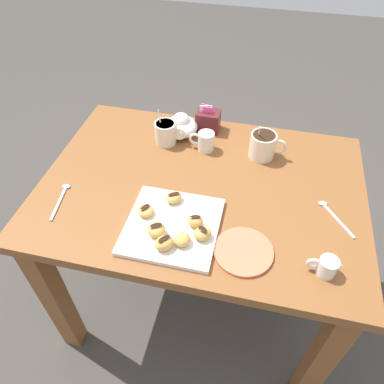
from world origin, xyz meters
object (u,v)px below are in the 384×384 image
Objects in this scene: coffee_mug_cream_right at (263,145)px; cream_pitcher_white at (206,140)px; beignet_4 at (174,198)px; beignet_5 at (156,230)px; sugar_caddy at (208,120)px; beignet_3 at (145,211)px; beignet_6 at (183,240)px; beignet_2 at (164,243)px; beignet_0 at (195,221)px; ice_cream_bowl at (181,126)px; dining_table at (201,211)px; chocolate_sauce_pitcher at (327,266)px; beignet_1 at (203,233)px; pastry_plate_square at (172,226)px; saucer_coral_left at (243,251)px; coffee_mug_cream_left at (166,132)px.

coffee_mug_cream_right is 1.36× the size of cream_pitcher_white.
beignet_4 is (-0.04, -0.30, -0.01)m from cream_pitcher_white.
beignet_5 is (-0.06, -0.44, -0.01)m from cream_pitcher_white.
cream_pitcher_white is 0.30m from beignet_4.
sugar_caddy is 2.04× the size of beignet_3.
beignet_5 is 0.09m from beignet_6.
coffee_mug_cream_right reaches higher than beignet_2.
beignet_0 is 0.12m from beignet_4.
ice_cream_bowl is 2.44× the size of beignet_3.
chocolate_sauce_pitcher is at bearing -33.20° from dining_table.
beignet_4 is (-0.12, 0.12, -0.00)m from beignet_1.
beignet_6 is at bearing -10.99° from beignet_5.
pastry_plate_square is 0.08m from beignet_6.
beignet_5 is 1.09× the size of beignet_6.
dining_table is 0.50m from chocolate_sauce_pitcher.
dining_table is 23.61× the size of beignet_0.
pastry_plate_square is 0.22m from saucer_coral_left.
saucer_coral_left is 3.20× the size of beignet_5.
beignet_5 reaches higher than beignet_1.
ice_cream_bowl is 0.54m from beignet_6.
beignet_4 is (-0.09, 0.08, -0.00)m from beignet_0.
coffee_mug_cream_left is 0.49m from beignet_1.
beignet_5 is at bearing 169.01° from beignet_6.
coffee_mug_cream_left is 2.51× the size of beignet_3.
saucer_coral_left is at bearing 176.06° from chocolate_sauce_pitcher.
beignet_2 is 1.04× the size of beignet_5.
sugar_caddy reaches higher than beignet_2.
beignet_2 is at bearing -92.36° from cream_pitcher_white.
beignet_4 is at bearing 45.70° from beignet_3.
sugar_caddy reaches higher than dining_table.
ice_cream_bowl is 2.58× the size of beignet_6.
beignet_0 is at bearing 76.27° from beignet_6.
coffee_mug_cream_left is at bearing 96.32° from beignet_3.
beignet_0 is (-0.38, 0.07, 0.00)m from chocolate_sauce_pitcher.
saucer_coral_left is at bearing -54.57° from dining_table.
beignet_5 is at bearing 131.20° from beignet_2.
dining_table is at bearing 71.71° from beignet_5.
beignet_1 is 0.17m from beignet_4.
coffee_mug_cream_left is 2.66× the size of beignet_6.
beignet_1 is (-0.13, -0.43, -0.02)m from coffee_mug_cream_right.
chocolate_sauce_pitcher reaches higher than saucer_coral_left.
coffee_mug_cream_right reaches higher than beignet_3.
sugar_caddy reaches higher than pastry_plate_square.
saucer_coral_left is 0.32m from beignet_3.
beignet_5 is at bearing -97.26° from cream_pitcher_white.
beignet_2 is (0.13, -0.49, -0.01)m from coffee_mug_cream_left.
coffee_mug_cream_right reaches higher than beignet_5.
coffee_mug_cream_right is 0.51m from chocolate_sauce_pitcher.
ice_cream_bowl is 0.52m from beignet_1.
cream_pitcher_white is 2.00× the size of beignet_4.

